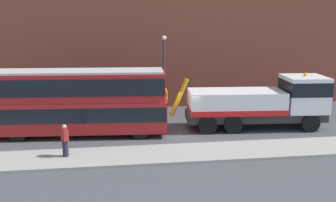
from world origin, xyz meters
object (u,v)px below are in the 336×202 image
object	(u,v)px
pedestrian_onlooker	(65,141)
street_lamp	(164,67)
recovery_tow_truck	(263,102)
double_decker_bus	(76,100)

from	to	relation	value
pedestrian_onlooker	street_lamp	distance (m)	11.46
recovery_tow_truck	double_decker_bus	bearing A→B (deg)	-175.96
recovery_tow_truck	pedestrian_onlooker	size ratio (longest dim) A/B	5.98
pedestrian_onlooker	recovery_tow_truck	bearing A→B (deg)	-13.91
street_lamp	pedestrian_onlooker	bearing A→B (deg)	-124.25
pedestrian_onlooker	street_lamp	bearing A→B (deg)	23.38
street_lamp	double_decker_bus	bearing A→B (deg)	-139.56
pedestrian_onlooker	double_decker_bus	bearing A→B (deg)	54.26
recovery_tow_truck	pedestrian_onlooker	distance (m)	12.82
double_decker_bus	street_lamp	size ratio (longest dim) A/B	1.92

